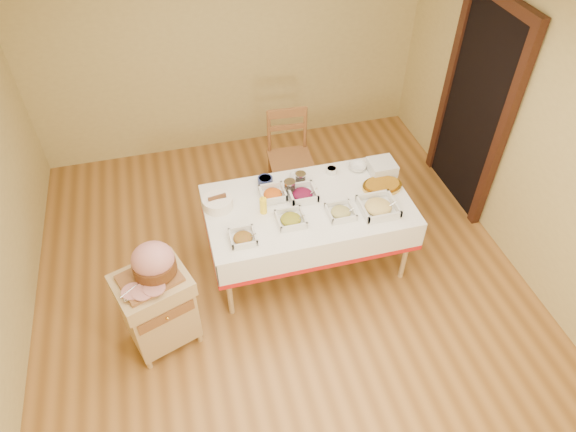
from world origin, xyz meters
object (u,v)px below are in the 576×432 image
object	(u,v)px
ham_on_board	(153,264)
brass_platter	(382,186)
preserve_jar_left	(290,188)
plate_stack	(382,167)
mustard_bottle	(263,205)
bread_basket	(218,203)
dining_chair	(290,156)
dining_table	(308,217)
butcher_cart	(158,307)
preserve_jar_right	(300,180)

from	to	relation	value
ham_on_board	brass_platter	xyz separation A→B (m)	(2.09, 0.54, -0.13)
preserve_jar_left	plate_stack	bearing A→B (deg)	4.30
brass_platter	mustard_bottle	bearing A→B (deg)	-177.63
preserve_jar_left	brass_platter	bearing A→B (deg)	-9.76
mustard_bottle	plate_stack	world-z (taller)	mustard_bottle
mustard_bottle	brass_platter	world-z (taller)	mustard_bottle
mustard_bottle	bread_basket	bearing A→B (deg)	155.03
dining_chair	brass_platter	bearing A→B (deg)	-58.19
dining_chair	ham_on_board	world-z (taller)	ham_on_board
ham_on_board	preserve_jar_left	xyz separation A→B (m)	(1.25, 0.69, -0.09)
bread_basket	brass_platter	world-z (taller)	bread_basket
dining_table	ham_on_board	xyz separation A→B (m)	(-1.37, -0.50, 0.31)
dining_chair	butcher_cart	bearing A→B (deg)	-134.14
mustard_bottle	plate_stack	size ratio (longest dim) A/B	0.81
mustard_bottle	bread_basket	size ratio (longest dim) A/B	0.73
ham_on_board	butcher_cart	bearing A→B (deg)	-141.96
ham_on_board	plate_stack	bearing A→B (deg)	19.28
ham_on_board	bread_basket	world-z (taller)	ham_on_board
dining_chair	plate_stack	xyz separation A→B (m)	(0.69, -0.77, 0.30)
butcher_cart	ham_on_board	xyz separation A→B (m)	(0.05, 0.04, 0.47)
ham_on_board	brass_platter	world-z (taller)	ham_on_board
dining_table	mustard_bottle	size ratio (longest dim) A/B	9.36
dining_chair	brass_platter	size ratio (longest dim) A/B	2.69
butcher_cart	dining_chair	size ratio (longest dim) A/B	0.78
brass_platter	preserve_jar_right	bearing A→B (deg)	161.57
preserve_jar_right	plate_stack	xyz separation A→B (m)	(0.79, -0.02, 0.00)
butcher_cart	bread_basket	xyz separation A→B (m)	(0.64, 0.71, 0.37)
dining_table	plate_stack	size ratio (longest dim) A/B	7.55
preserve_jar_left	plate_stack	world-z (taller)	preserve_jar_left
butcher_cart	preserve_jar_left	xyz separation A→B (m)	(1.29, 0.73, 0.38)
dining_chair	preserve_jar_left	world-z (taller)	dining_chair
butcher_cart	plate_stack	size ratio (longest dim) A/B	3.24
ham_on_board	mustard_bottle	distance (m)	1.08
bread_basket	plate_stack	xyz separation A→B (m)	(1.58, 0.09, 0.01)
mustard_bottle	brass_platter	xyz separation A→B (m)	(1.13, 0.05, -0.06)
plate_stack	butcher_cart	bearing A→B (deg)	-160.26
preserve_jar_right	bread_basket	size ratio (longest dim) A/B	0.47
dining_table	brass_platter	world-z (taller)	brass_platter
preserve_jar_right	ham_on_board	bearing A→B (deg)	-150.39
butcher_cart	dining_chair	xyz separation A→B (m)	(1.52, 1.57, 0.07)
preserve_jar_right	plate_stack	world-z (taller)	preserve_jar_right
butcher_cart	bread_basket	world-z (taller)	bread_basket
butcher_cart	brass_platter	bearing A→B (deg)	15.22
preserve_jar_left	preserve_jar_right	bearing A→B (deg)	36.02
preserve_jar_right	plate_stack	bearing A→B (deg)	-1.71
dining_table	dining_chair	size ratio (longest dim) A/B	1.80
mustard_bottle	bread_basket	distance (m)	0.41
ham_on_board	bread_basket	xyz separation A→B (m)	(0.59, 0.67, -0.10)
bread_basket	brass_platter	bearing A→B (deg)	-4.81
preserve_jar_left	brass_platter	size ratio (longest dim) A/B	0.36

